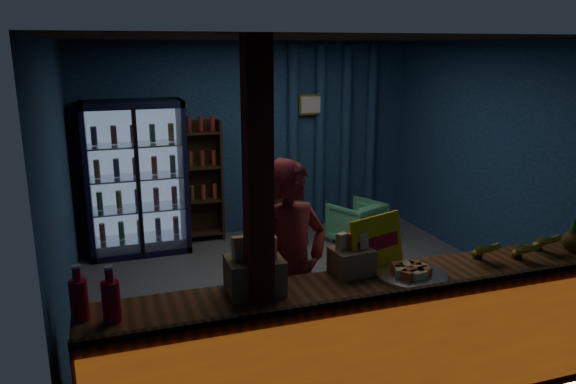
% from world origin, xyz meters
% --- Properties ---
extents(ground, '(4.60, 4.60, 0.00)m').
position_xyz_m(ground, '(0.00, 0.00, 0.00)').
color(ground, '#515154').
rests_on(ground, ground).
extents(room_walls, '(4.60, 4.60, 4.60)m').
position_xyz_m(room_walls, '(0.00, 0.00, 1.57)').
color(room_walls, navy).
rests_on(room_walls, ground).
extents(counter, '(4.40, 0.57, 0.99)m').
position_xyz_m(counter, '(0.00, -1.91, 0.48)').
color(counter, brown).
rests_on(counter, ground).
extents(support_post, '(0.16, 0.16, 2.60)m').
position_xyz_m(support_post, '(-1.05, -1.90, 1.30)').
color(support_post, maroon).
rests_on(support_post, ground).
extents(beverage_cooler, '(1.20, 0.62, 1.90)m').
position_xyz_m(beverage_cooler, '(-1.55, 1.92, 0.93)').
color(beverage_cooler, black).
rests_on(beverage_cooler, ground).
extents(bottle_shelf, '(0.50, 0.28, 1.60)m').
position_xyz_m(bottle_shelf, '(-0.70, 2.06, 0.79)').
color(bottle_shelf, '#3E2A13').
rests_on(bottle_shelf, ground).
extents(curtain_folds, '(1.74, 0.14, 2.50)m').
position_xyz_m(curtain_folds, '(1.00, 2.14, 1.30)').
color(curtain_folds, navy).
rests_on(curtain_folds, room_walls).
extents(framed_picture, '(0.36, 0.04, 0.28)m').
position_xyz_m(framed_picture, '(0.85, 2.10, 1.75)').
color(framed_picture, yellow).
rests_on(framed_picture, room_walls).
extents(shopkeeper, '(0.74, 0.61, 1.74)m').
position_xyz_m(shopkeeper, '(-0.65, -1.40, 0.87)').
color(shopkeeper, maroon).
rests_on(shopkeeper, ground).
extents(green_chair, '(0.79, 0.80, 0.55)m').
position_xyz_m(green_chair, '(1.18, 1.26, 0.28)').
color(green_chair, '#62C481').
rests_on(green_chair, ground).
extents(side_table, '(0.64, 0.49, 0.66)m').
position_xyz_m(side_table, '(0.20, 1.53, 0.28)').
color(side_table, '#3E2A13').
rests_on(side_table, ground).
extents(yellow_sign, '(0.49, 0.25, 0.39)m').
position_xyz_m(yellow_sign, '(-0.09, -1.68, 1.14)').
color(yellow_sign, yellow).
rests_on(yellow_sign, counter).
extents(soda_bottles, '(0.29, 0.19, 0.35)m').
position_xyz_m(soda_bottles, '(-2.05, -1.88, 1.09)').
color(soda_bottles, red).
rests_on(soda_bottles, counter).
extents(snack_box_left, '(0.37, 0.31, 0.39)m').
position_xyz_m(snack_box_left, '(-1.05, -1.80, 1.09)').
color(snack_box_left, olive).
rests_on(snack_box_left, counter).
extents(snack_box_centre, '(0.30, 0.25, 0.30)m').
position_xyz_m(snack_box_centre, '(-0.31, -1.72, 1.06)').
color(snack_box_centre, olive).
rests_on(snack_box_centre, counter).
extents(pastry_tray, '(0.50, 0.50, 0.08)m').
position_xyz_m(pastry_tray, '(0.06, -1.92, 0.98)').
color(pastry_tray, silver).
rests_on(pastry_tray, counter).
extents(banana_bunches, '(0.82, 0.31, 0.18)m').
position_xyz_m(banana_bunches, '(1.01, -1.85, 1.04)').
color(banana_bunches, gold).
rests_on(banana_bunches, counter).
extents(pineapple, '(0.16, 0.16, 0.28)m').
position_xyz_m(pineapple, '(1.52, -1.89, 1.07)').
color(pineapple, '#8C5D19').
rests_on(pineapple, counter).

